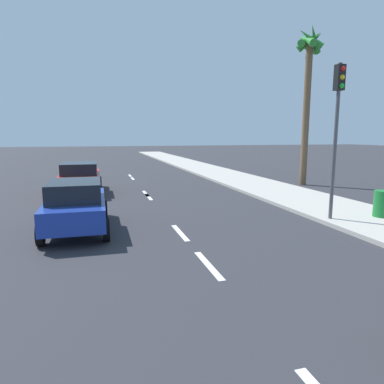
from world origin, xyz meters
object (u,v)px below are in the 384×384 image
parked_car_blue (76,204)px  parked_car_red (80,177)px  palm_tree_far (308,71)px  traffic_signal (337,114)px  trash_bin_near (383,204)px

parked_car_blue → parked_car_red: same height
parked_car_blue → palm_tree_far: (12.56, 6.97, 5.73)m
traffic_signal → palm_tree_far: bearing=62.3°
parked_car_red → parked_car_blue: bearing=-88.0°
palm_tree_far → traffic_signal: bearing=-117.7°
parked_car_blue → parked_car_red: (-0.17, 7.44, 0.00)m
palm_tree_far → trash_bin_near: 10.65m
parked_car_red → palm_tree_far: palm_tree_far is taller
parked_car_red → palm_tree_far: (12.73, -0.47, 5.73)m
parked_car_red → trash_bin_near: size_ratio=5.07×
parked_car_blue → trash_bin_near: parked_car_blue is taller
parked_car_red → traffic_signal: size_ratio=0.89×
parked_car_blue → traffic_signal: bearing=-8.0°
parked_car_red → palm_tree_far: size_ratio=0.51×
parked_car_blue → trash_bin_near: bearing=-7.9°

